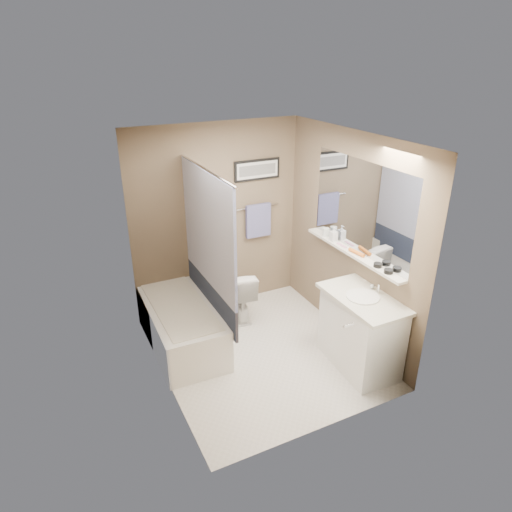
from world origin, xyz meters
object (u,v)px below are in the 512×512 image
candle_bowl_far (378,265)px  soap_bottle (334,234)px  toilet (237,293)px  vanity (360,333)px  candle_bowl_near (388,271)px  hair_brush_front (357,252)px  bathtub (181,325)px  glass_jar (326,232)px

candle_bowl_far → soap_bottle: soap_bottle is taller
candle_bowl_far → soap_bottle: size_ratio=0.53×
toilet → vanity: 1.67m
candle_bowl_far → soap_bottle: (0.00, 0.78, 0.06)m
vanity → candle_bowl_near: candle_bowl_near is taller
candle_bowl_near → hair_brush_front: 0.51m
bathtub → toilet: 0.88m
toilet → soap_bottle: bearing=154.8°
candle_bowl_near → glass_jar: glass_jar is taller
hair_brush_front → bathtub: bearing=155.7°
toilet → candle_bowl_near: (0.95, -1.58, 0.80)m
bathtub → glass_jar: size_ratio=15.00×
bathtub → candle_bowl_far: 2.30m
toilet → candle_bowl_near: size_ratio=7.35×
toilet → candle_bowl_near: 2.01m
candle_bowl_far → hair_brush_front: size_ratio=0.41×
candle_bowl_near → glass_jar: bearing=90.0°
bathtub → vanity: (1.60, -1.22, 0.15)m
vanity → hair_brush_front: size_ratio=4.09×
hair_brush_front → glass_jar: glass_jar is taller
glass_jar → bathtub: bearing=173.1°
toilet → candle_bowl_far: size_ratio=7.35×
soap_bottle → glass_jar: bearing=90.0°
candle_bowl_far → hair_brush_front: 0.35m
bathtub → candle_bowl_near: (1.79, -1.32, 0.89)m
glass_jar → vanity: bearing=-100.5°
bathtub → candle_bowl_near: 2.39m
candle_bowl_near → bathtub: bearing=143.6°
vanity → candle_bowl_near: bearing=-24.4°
candle_bowl_far → bathtub: bearing=147.0°
bathtub → soap_bottle: (1.79, -0.37, 0.95)m
bathtub → vanity: vanity is taller
glass_jar → candle_bowl_near: bearing=-90.0°
candle_bowl_far → toilet: bearing=123.8°
vanity → soap_bottle: size_ratio=5.35×
vanity → candle_bowl_far: (0.19, 0.06, 0.73)m
bathtub → glass_jar: (1.79, -0.22, 0.92)m
bathtub → glass_jar: 2.02m
toilet → glass_jar: bearing=161.8°
candle_bowl_far → glass_jar: glass_jar is taller
hair_brush_front → soap_bottle: soap_bottle is taller
vanity → toilet: bearing=121.3°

